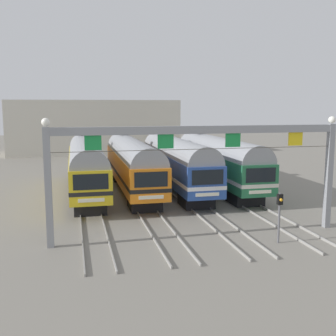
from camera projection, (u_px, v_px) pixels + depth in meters
ground_plane at (155, 191)px, 37.33m from camera, size 160.00×160.00×0.00m
track_bed at (129, 165)px, 53.71m from camera, size 13.47×70.00×0.15m
commuter_train_yellow at (86, 164)px, 35.61m from camera, size 2.88×18.06×5.05m
commuter_train_orange at (132, 162)px, 36.49m from camera, size 2.88×18.06×5.05m
commuter_train_blue at (176, 161)px, 37.38m from camera, size 2.88×18.06×5.05m
commuter_train_green at (218, 160)px, 38.26m from camera, size 2.88×18.06×5.05m
catenary_gantry at (200, 150)px, 23.57m from camera, size 17.20×0.44×6.97m
yard_signal_mast at (280, 208)px, 22.88m from camera, size 0.28×0.35×2.84m
maintenance_building at (94, 127)px, 68.02m from camera, size 26.64×10.00×8.52m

